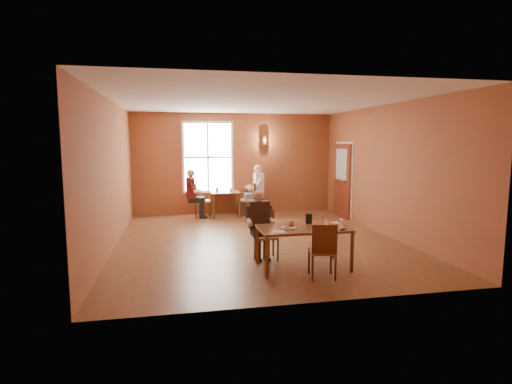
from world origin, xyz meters
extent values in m
cube|color=brown|center=(0.00, 0.00, 0.00)|extent=(6.00, 7.00, 0.01)
cube|color=brown|center=(0.00, 3.50, 1.50)|extent=(6.00, 0.04, 3.00)
cube|color=brown|center=(0.00, -3.50, 1.50)|extent=(6.00, 0.04, 3.00)
cube|color=brown|center=(-3.00, 0.00, 1.50)|extent=(0.04, 7.00, 3.00)
cube|color=brown|center=(3.00, 0.00, 1.50)|extent=(0.04, 7.00, 3.00)
cube|color=white|center=(0.00, 0.00, 3.00)|extent=(6.00, 7.00, 0.04)
cube|color=white|center=(-0.80, 3.45, 1.70)|extent=(1.36, 0.10, 1.96)
cube|color=maroon|center=(2.94, 2.30, 1.05)|extent=(0.12, 1.04, 2.10)
cylinder|color=brown|center=(0.90, 3.40, 2.20)|extent=(0.16, 0.16, 0.28)
cylinder|color=silver|center=(0.11, -2.06, 0.73)|extent=(0.33, 0.33, 0.03)
cube|color=#E0A35F|center=(0.16, -1.99, 0.76)|extent=(0.10, 0.10, 0.10)
cube|color=black|center=(0.56, -1.77, 0.80)|extent=(0.12, 0.07, 0.18)
cube|color=silver|center=(0.32, -2.26, 0.71)|extent=(0.18, 0.07, 0.00)
cube|color=white|center=(-0.11, -2.29, 0.71)|extent=(0.18, 0.18, 0.01)
cylinder|color=silver|center=(1.07, -1.82, 0.72)|extent=(0.18, 0.18, 0.01)
cube|color=black|center=(0.95, -2.35, 0.72)|extent=(0.11, 0.09, 0.01)
imported|color=white|center=(-0.18, 2.93, 0.78)|extent=(0.13, 0.13, 0.10)
imported|color=white|center=(-0.57, 3.14, 0.78)|extent=(0.11, 0.11, 0.10)
camera|label=1|loc=(-1.72, -8.40, 2.15)|focal=28.00mm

